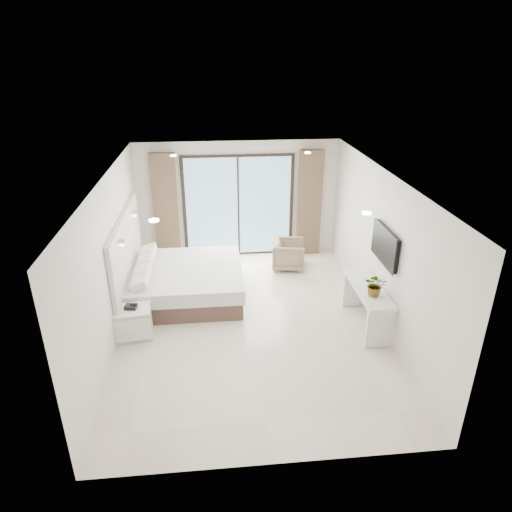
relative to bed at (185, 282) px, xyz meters
The scene contains 8 objects.
ground 1.67m from the bed, 42.68° to the right, with size 6.20×6.20×0.00m, color beige.
room_shell 1.63m from the bed, 13.86° to the right, with size 4.62×6.22×2.72m.
bed is the anchor object (origin of this frame).
nightstand 1.56m from the bed, 121.80° to the right, with size 0.65×0.56×0.55m.
phone 1.57m from the bed, 122.52° to the right, with size 0.20×0.15×0.07m, color black.
console_desk 3.53m from the bed, 22.93° to the right, with size 0.47×1.51×0.77m.
plant 3.69m from the bed, 27.20° to the right, with size 0.36×0.40×0.31m, color #33662D.
armchair 2.51m from the bed, 26.12° to the left, with size 0.69×0.64×0.71m, color #8B785B.
Camera 1 is at (-0.60, -6.99, 4.54)m, focal length 32.00 mm.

